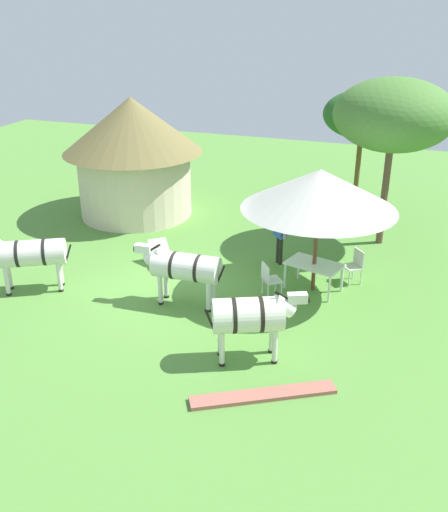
# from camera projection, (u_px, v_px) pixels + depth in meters

# --- Properties ---
(ground_plane) EXTENTS (36.00, 36.00, 0.00)m
(ground_plane) POSITION_uv_depth(u_px,v_px,m) (176.00, 293.00, 14.71)
(ground_plane) COLOR #558C3A
(thatched_hut) EXTENTS (4.64, 4.64, 3.98)m
(thatched_hut) POSITION_uv_depth(u_px,v_px,m) (133.00, 152.00, 19.21)
(thatched_hut) COLOR beige
(thatched_hut) RESTS_ON ground_plane
(shade_umbrella) EXTENTS (3.79, 3.79, 3.19)m
(shade_umbrella) POSITION_uv_depth(u_px,v_px,m) (320.00, 189.00, 13.77)
(shade_umbrella) COLOR brown
(shade_umbrella) RESTS_ON ground_plane
(patio_dining_table) EXTENTS (1.56, 1.19, 0.74)m
(patio_dining_table) POSITION_uv_depth(u_px,v_px,m) (314.00, 267.00, 14.61)
(patio_dining_table) COLOR silver
(patio_dining_table) RESTS_ON ground_plane
(patio_chair_near_hut) EXTENTS (0.61, 0.61, 0.90)m
(patio_chair_near_hut) POSITION_uv_depth(u_px,v_px,m) (355.00, 264.00, 15.07)
(patio_chair_near_hut) COLOR silver
(patio_chair_near_hut) RESTS_ON ground_plane
(patio_chair_east_end) EXTENTS (0.60, 0.60, 0.90)m
(patio_chair_east_end) POSITION_uv_depth(u_px,v_px,m) (269.00, 278.00, 14.32)
(patio_chair_east_end) COLOR silver
(patio_chair_east_end) RESTS_ON ground_plane
(guest_beside_umbrella) EXTENTS (0.44, 0.46, 1.62)m
(guest_beside_umbrella) POSITION_uv_depth(u_px,v_px,m) (280.00, 231.00, 15.96)
(guest_beside_umbrella) COLOR black
(guest_beside_umbrella) RESTS_ON ground_plane
(striped_lounge_chair) EXTENTS (0.92, 0.95, 0.63)m
(striped_lounge_chair) POSITION_uv_depth(u_px,v_px,m) (161.00, 256.00, 16.18)
(striped_lounge_chair) COLOR #C54F41
(striped_lounge_chair) RESTS_ON ground_plane
(zebra_nearest_camera) EXTENTS (2.31, 0.71, 1.53)m
(zebra_nearest_camera) POSITION_uv_depth(u_px,v_px,m) (184.00, 267.00, 13.78)
(zebra_nearest_camera) COLOR silver
(zebra_nearest_camera) RESTS_ON ground_plane
(zebra_by_umbrella) EXTENTS (1.96, 1.24, 1.56)m
(zebra_by_umbrella) POSITION_uv_depth(u_px,v_px,m) (250.00, 315.00, 11.62)
(zebra_by_umbrella) COLOR silver
(zebra_by_umbrella) RESTS_ON ground_plane
(zebra_toward_hut) EXTENTS (2.12, 1.41, 1.56)m
(zebra_toward_hut) POSITION_uv_depth(u_px,v_px,m) (29.00, 254.00, 14.44)
(zebra_toward_hut) COLOR silver
(zebra_toward_hut) RESTS_ON ground_plane
(acacia_tree_left_background) EXTENTS (3.41, 3.41, 4.90)m
(acacia_tree_left_background) POSITION_uv_depth(u_px,v_px,m) (394.00, 115.00, 16.16)
(acacia_tree_left_background) COLOR brown
(acacia_tree_left_background) RESTS_ON ground_plane
(acacia_tree_right_background) EXTENTS (2.68, 2.68, 4.09)m
(acacia_tree_right_background) POSITION_uv_depth(u_px,v_px,m) (363.00, 115.00, 19.43)
(acacia_tree_right_background) COLOR brown
(acacia_tree_right_background) RESTS_ON ground_plane
(brick_patio_kerb) EXTENTS (2.60, 1.71, 0.08)m
(brick_patio_kerb) POSITION_uv_depth(u_px,v_px,m) (263.00, 395.00, 10.86)
(brick_patio_kerb) COLOR #A56052
(brick_patio_kerb) RESTS_ON ground_plane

